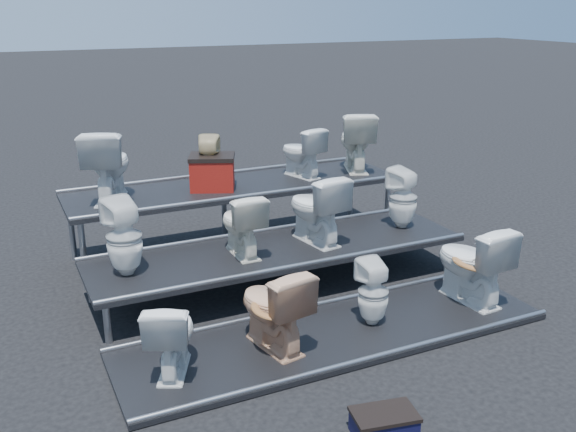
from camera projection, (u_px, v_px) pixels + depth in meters
name	position (u px, v px, depth m)	size (l,w,h in m)	color
ground	(279.00, 285.00, 7.26)	(80.00, 80.00, 0.00)	black
tier_front	(335.00, 334.00, 6.13)	(4.20, 1.20, 0.06)	black
tier_mid	(279.00, 267.00, 7.18)	(4.20, 1.20, 0.46)	black
tier_back	(237.00, 217.00, 8.23)	(4.20, 1.20, 0.86)	black
toilet_0	(171.00, 335.00, 5.37)	(0.38, 0.67, 0.68)	white
toilet_1	(273.00, 307.00, 5.73)	(0.44, 0.78, 0.79)	tan
toilet_2	(373.00, 292.00, 6.18)	(0.30, 0.30, 0.66)	white
toilet_3	(471.00, 263.00, 6.64)	(0.48, 0.83, 0.85)	white
toilet_4	(124.00, 237.00, 6.31)	(0.35, 0.36, 0.79)	white
toilet_5	(241.00, 224.00, 6.82)	(0.39, 0.68, 0.69)	silver
toilet_6	(316.00, 208.00, 7.17)	(0.44, 0.78, 0.80)	white
toilet_7	(403.00, 198.00, 7.66)	(0.33, 0.34, 0.73)	white
toilet_8	(108.00, 165.00, 7.33)	(0.47, 0.82, 0.84)	white
toilet_9	(209.00, 162.00, 7.85)	(0.29, 0.30, 0.65)	#CBB685
toilet_10	(301.00, 152.00, 8.37)	(0.37, 0.64, 0.66)	white
toilet_11	(356.00, 141.00, 8.68)	(0.45, 0.79, 0.80)	silver
red_crate	(212.00, 174.00, 7.85)	(0.52, 0.42, 0.38)	maroon
step_stool	(384.00, 425.00, 4.73)	(0.46, 0.27, 0.16)	black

